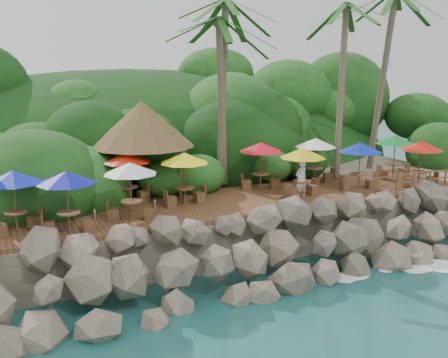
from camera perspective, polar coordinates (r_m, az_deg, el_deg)
name	(u,v)px	position (r m, az deg, el deg)	size (l,w,h in m)	color
ground	(291,298)	(20.59, 7.30, -12.67)	(140.00, 140.00, 0.00)	#19514F
land_base	(158,184)	(34.08, -7.17, -0.49)	(32.00, 25.20, 2.10)	gray
jungle_hill	(128,177)	(41.34, -10.38, 0.25)	(44.80, 28.00, 15.40)	#143811
seawall	(266,252)	(21.71, 4.54, -7.93)	(29.00, 4.00, 2.30)	gray
terrace	(224,204)	(24.76, 0.00, -2.71)	(26.00, 5.00, 0.20)	brown
jungle_foliage	(163,203)	(33.42, -6.59, -2.60)	(44.00, 16.00, 12.00)	#143811
foam_line	(287,294)	(20.80, 6.85, -12.28)	(25.20, 0.80, 0.06)	white
palapa	(142,124)	(25.93, -8.87, 5.93)	(5.09, 5.09, 4.60)	brown
dining_clusters	(250,158)	(24.80, 2.80, 2.33)	(22.28, 5.44, 2.43)	brown
railing	(430,178)	(28.90, 21.46, 0.09)	(7.20, 0.10, 1.00)	brown
waiter	(301,179)	(25.52, 8.38, 0.00)	(0.68, 0.44, 1.86)	white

